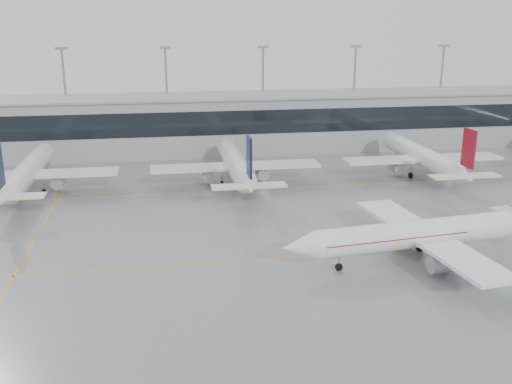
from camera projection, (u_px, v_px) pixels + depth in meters
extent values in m
plane|color=gray|center=(272.00, 259.00, 69.43)|extent=(320.00, 320.00, 0.00)
cube|color=orange|center=(272.00, 259.00, 69.43)|extent=(120.00, 0.25, 0.01)
cube|color=orange|center=(239.00, 190.00, 97.78)|extent=(120.00, 0.25, 0.01)
cube|color=orange|center=(39.00, 231.00, 78.86)|extent=(0.25, 60.00, 0.01)
cube|color=#949497|center=(219.00, 124.00, 126.30)|extent=(180.00, 15.00, 12.00)
cube|color=black|center=(222.00, 123.00, 118.74)|extent=(180.00, 0.20, 5.00)
cube|color=gray|center=(218.00, 96.00, 124.53)|extent=(182.00, 16.00, 0.40)
cylinder|color=gray|center=(66.00, 101.00, 125.32)|extent=(0.50, 0.50, 22.00)
cube|color=gray|center=(61.00, 48.00, 122.08)|extent=(2.40, 1.00, 0.60)
cylinder|color=gray|center=(167.00, 99.00, 128.80)|extent=(0.50, 0.50, 22.00)
cube|color=gray|center=(165.00, 48.00, 125.56)|extent=(2.40, 1.00, 0.60)
cylinder|color=gray|center=(263.00, 97.00, 132.28)|extent=(0.50, 0.50, 22.00)
cube|color=gray|center=(263.00, 47.00, 129.04)|extent=(2.40, 1.00, 0.60)
cylinder|color=gray|center=(354.00, 95.00, 135.76)|extent=(0.50, 0.50, 22.00)
cube|color=gray|center=(356.00, 46.00, 132.52)|extent=(2.40, 1.00, 0.60)
cylinder|color=gray|center=(440.00, 93.00, 139.24)|extent=(0.50, 0.50, 22.00)
cube|color=gray|center=(444.00, 46.00, 136.00)|extent=(2.40, 1.00, 0.60)
cylinder|color=white|center=(415.00, 234.00, 67.78)|extent=(25.61, 6.15, 3.33)
cone|color=white|center=(299.00, 247.00, 63.92)|extent=(4.35, 3.76, 3.33)
cube|color=white|center=(426.00, 236.00, 68.28)|extent=(8.04, 27.90, 0.45)
cylinder|color=#9A9A9E|center=(444.00, 263.00, 64.16)|extent=(3.81, 2.49, 2.10)
cylinder|color=#9A9A9E|center=(401.00, 234.00, 73.01)|extent=(3.81, 2.49, 2.10)
cylinder|color=gray|center=(339.00, 261.00, 65.91)|extent=(0.20, 0.20, 1.41)
cylinder|color=black|center=(339.00, 267.00, 66.11)|extent=(0.93, 0.40, 0.90)
cylinder|color=gray|center=(444.00, 258.00, 66.69)|extent=(0.24, 0.24, 1.41)
cylinder|color=black|center=(444.00, 263.00, 66.89)|extent=(1.14, 0.57, 1.10)
cylinder|color=gray|center=(420.00, 242.00, 71.48)|extent=(0.24, 0.24, 1.41)
cylinder|color=black|center=(420.00, 247.00, 71.68)|extent=(1.14, 0.57, 1.10)
cube|color=#B70F0F|center=(393.00, 235.00, 66.93)|extent=(18.26, 5.35, 0.12)
cylinder|color=silver|center=(29.00, 170.00, 95.88)|extent=(3.59, 27.36, 3.59)
cone|color=silver|center=(46.00, 150.00, 110.70)|extent=(3.59, 4.00, 3.59)
cone|color=silver|center=(4.00, 199.00, 80.31)|extent=(3.59, 5.60, 3.59)
cube|color=silver|center=(27.00, 175.00, 94.58)|extent=(29.64, 5.00, 0.45)
cube|color=silver|center=(3.00, 197.00, 80.04)|extent=(11.40, 2.80, 0.25)
cylinder|color=#9A9A9E|center=(58.00, 181.00, 96.24)|extent=(2.10, 3.60, 2.10)
cylinder|color=gray|center=(42.00, 169.00, 106.71)|extent=(0.20, 0.20, 1.56)
cylinder|color=black|center=(43.00, 173.00, 106.94)|extent=(0.30, 0.90, 0.90)
cylinder|color=gray|center=(11.00, 189.00, 93.82)|extent=(0.24, 0.24, 1.56)
cylinder|color=black|center=(11.00, 194.00, 94.04)|extent=(0.45, 1.10, 1.10)
cylinder|color=gray|center=(44.00, 188.00, 94.64)|extent=(0.24, 0.24, 1.56)
cylinder|color=black|center=(44.00, 192.00, 94.86)|extent=(0.45, 1.10, 1.10)
cylinder|color=silver|center=(235.00, 162.00, 101.42)|extent=(3.59, 27.36, 3.59)
cone|color=silver|center=(225.00, 144.00, 116.24)|extent=(3.59, 4.00, 3.59)
cone|color=silver|center=(249.00, 187.00, 85.85)|extent=(3.59, 5.60, 3.59)
cube|color=silver|center=(236.00, 166.00, 100.12)|extent=(29.64, 5.00, 0.45)
cube|color=silver|center=(249.00, 186.00, 85.57)|extent=(11.40, 2.80, 0.25)
cube|color=#0C143B|center=(249.00, 157.00, 84.08)|extent=(0.35, 3.60, 6.12)
cylinder|color=#9A9A9E|center=(209.00, 175.00, 100.26)|extent=(2.10, 3.60, 2.10)
cylinder|color=#9A9A9E|center=(262.00, 173.00, 101.78)|extent=(2.10, 3.60, 2.10)
cylinder|color=gray|center=(228.00, 162.00, 112.25)|extent=(0.20, 0.20, 1.56)
cylinder|color=black|center=(228.00, 166.00, 112.47)|extent=(0.30, 0.90, 0.90)
cylinder|color=gray|center=(222.00, 180.00, 99.35)|extent=(0.24, 0.24, 1.56)
cylinder|color=black|center=(222.00, 184.00, 99.58)|extent=(0.45, 1.10, 1.10)
cylinder|color=gray|center=(251.00, 178.00, 100.18)|extent=(0.24, 0.24, 1.56)
cylinder|color=black|center=(251.00, 183.00, 100.40)|extent=(0.45, 1.10, 1.10)
cylinder|color=silver|center=(419.00, 155.00, 106.95)|extent=(3.59, 27.36, 3.59)
cone|color=silver|center=(387.00, 139.00, 121.77)|extent=(3.59, 4.00, 3.59)
cone|color=silver|center=(464.00, 177.00, 91.38)|extent=(3.59, 5.60, 3.59)
cube|color=silver|center=(423.00, 159.00, 105.65)|extent=(29.64, 5.00, 0.45)
cube|color=silver|center=(465.00, 176.00, 91.11)|extent=(11.40, 2.80, 0.25)
cube|color=maroon|center=(469.00, 148.00, 89.61)|extent=(0.35, 3.60, 6.12)
cylinder|color=#9A9A9E|center=(397.00, 167.00, 105.79)|extent=(2.10, 3.60, 2.10)
cylinder|color=#9A9A9E|center=(445.00, 165.00, 107.31)|extent=(2.10, 3.60, 2.10)
cylinder|color=gray|center=(396.00, 155.00, 117.78)|extent=(0.20, 0.20, 1.56)
cylinder|color=black|center=(396.00, 159.00, 118.00)|extent=(0.30, 0.90, 0.90)
cylinder|color=gray|center=(411.00, 171.00, 104.89)|extent=(0.24, 0.24, 1.56)
cylinder|color=black|center=(411.00, 175.00, 105.11)|extent=(0.45, 1.10, 1.10)
cylinder|color=gray|center=(437.00, 170.00, 105.71)|extent=(0.24, 0.24, 1.56)
cylinder|color=black|center=(437.00, 174.00, 105.93)|extent=(0.45, 1.10, 1.10)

